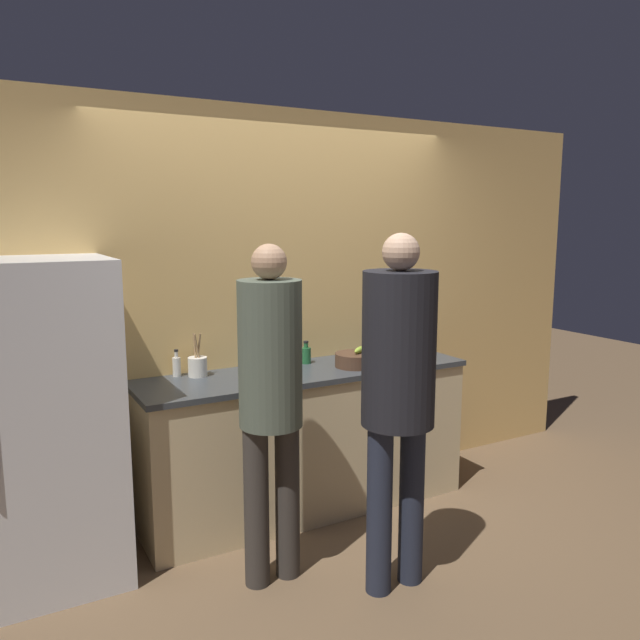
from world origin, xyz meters
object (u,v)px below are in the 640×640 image
refrigerator (38,424)px  bottle_clear (177,366)px  person_center (398,380)px  cup_black (377,346)px  utensil_crock (198,366)px  bottle_green (306,355)px  bottle_dark (401,341)px  fruit_bowl (356,359)px  person_left (271,389)px

refrigerator → bottle_clear: 0.87m
person_center → cup_black: 1.42m
refrigerator → utensil_crock: (0.92, 0.22, 0.15)m
person_center → bottle_green: 1.18m
refrigerator → cup_black: refrigerator is taller
refrigerator → cup_black: bearing=6.6°
utensil_crock → bottle_dark: (1.50, -0.05, 0.02)m
person_center → cup_black: person_center is taller
fruit_bowl → bottle_clear: bottle_clear is taller
utensil_crock → bottle_clear: size_ratio=1.60×
refrigerator → cup_black: 2.30m
person_left → fruit_bowl: (0.87, 0.57, -0.06)m
utensil_crock → bottle_clear: (-0.11, 0.06, 0.00)m
refrigerator → bottle_green: 1.69m
refrigerator → utensil_crock: refrigerator is taller
fruit_bowl → bottle_clear: 1.14m
utensil_crock → cup_black: bearing=1.8°
fruit_bowl → bottle_clear: size_ratio=1.60×
person_center → fruit_bowl: person_center is taller
bottle_dark → cup_black: (-0.14, 0.09, -0.04)m
refrigerator → person_center: person_center is taller
fruit_bowl → bottle_dark: 0.55m
refrigerator → person_left: person_left is taller
refrigerator → utensil_crock: bearing=13.4°
person_left → person_center: size_ratio=0.97×
fruit_bowl → bottle_clear: (-1.09, 0.32, 0.02)m
person_left → utensil_crock: size_ratio=6.62×
refrigerator → bottle_dark: refrigerator is taller
bottle_dark → cup_black: bearing=146.5°
utensil_crock → bottle_green: 0.74m
person_left → person_center: (0.53, -0.36, 0.06)m
utensil_crock → bottle_dark: 1.50m
person_left → cup_black: (1.24, 0.86, -0.05)m
cup_black → person_center: bearing=-120.1°
refrigerator → bottle_dark: size_ratio=7.96×
fruit_bowl → refrigerator: bearing=179.1°
utensil_crock → bottle_dark: utensil_crock is taller
refrigerator → fruit_bowl: (1.91, -0.03, 0.14)m
refrigerator → person_left: bearing=-29.9°
person_center → refrigerator: bearing=148.6°
fruit_bowl → utensil_crock: bearing=165.7°
bottle_clear → cup_black: bottle_clear is taller
person_center → bottle_dark: 1.42m
bottle_green → person_left: bearing=-127.8°
bottle_clear → cup_black: (1.47, -0.02, -0.02)m
person_center → bottle_dark: person_center is taller
bottle_dark → bottle_clear: bearing=175.9°
bottle_dark → cup_black: bottle_dark is taller
bottle_clear → bottle_dark: size_ratio=0.78×
person_left → bottle_green: bearing=52.2°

